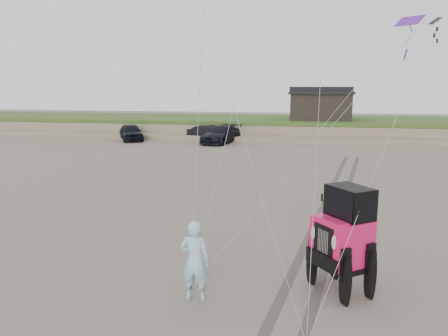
% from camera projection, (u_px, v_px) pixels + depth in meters
% --- Properties ---
extents(ground, '(160.00, 160.00, 0.00)m').
position_uv_depth(ground, '(259.00, 299.00, 10.45)').
color(ground, '#6B6054').
rests_on(ground, ground).
extents(dune_ridge, '(160.00, 14.25, 1.73)m').
position_uv_depth(dune_ridge, '(300.00, 127.00, 46.48)').
color(dune_ridge, '#7A6B54').
rests_on(dune_ridge, ground).
extents(cabin, '(6.40, 5.40, 3.35)m').
position_uv_depth(cabin, '(320.00, 105.00, 45.17)').
color(cabin, black).
rests_on(cabin, dune_ridge).
extents(truck_a, '(4.00, 4.98, 1.59)m').
position_uv_depth(truck_a, '(131.00, 132.00, 41.66)').
color(truck_a, black).
rests_on(truck_a, ground).
extents(truck_b, '(4.71, 2.92, 1.47)m').
position_uv_depth(truck_b, '(210.00, 133.00, 41.45)').
color(truck_b, black).
rests_on(truck_b, ground).
extents(truck_c, '(3.36, 5.80, 1.58)m').
position_uv_depth(truck_c, '(221.00, 134.00, 39.74)').
color(truck_c, black).
rests_on(truck_c, ground).
extents(jeep, '(6.01, 5.40, 2.12)m').
position_uv_depth(jeep, '(341.00, 251.00, 10.67)').
color(jeep, '#ED175C').
rests_on(jeep, ground).
extents(man, '(0.71, 0.47, 1.96)m').
position_uv_depth(man, '(195.00, 261.00, 10.27)').
color(man, '#92CCE2').
rests_on(man, ground).
extents(stake_main, '(0.08, 0.08, 0.12)m').
position_uv_depth(stake_main, '(190.00, 286.00, 10.97)').
color(stake_main, black).
rests_on(stake_main, ground).
extents(tire_tracks, '(5.22, 29.74, 0.01)m').
position_uv_depth(tire_tracks, '(331.00, 212.00, 17.79)').
color(tire_tracks, '#4C443D').
rests_on(tire_tracks, ground).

